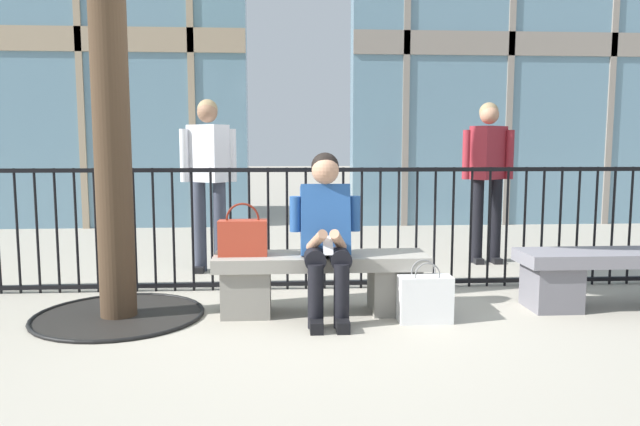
# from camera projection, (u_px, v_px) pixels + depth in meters

# --- Properties ---
(ground_plane) EXTENTS (60.00, 60.00, 0.00)m
(ground_plane) POSITION_uv_depth(u_px,v_px,m) (321.00, 312.00, 4.54)
(ground_plane) COLOR #A8A091
(stone_bench) EXTENTS (1.60, 0.44, 0.45)m
(stone_bench) POSITION_uv_depth(u_px,v_px,m) (321.00, 277.00, 4.50)
(stone_bench) COLOR gray
(stone_bench) RESTS_ON ground
(seated_person_with_phone) EXTENTS (0.52, 0.66, 1.21)m
(seated_person_with_phone) POSITION_uv_depth(u_px,v_px,m) (326.00, 230.00, 4.34)
(seated_person_with_phone) COLOR black
(seated_person_with_phone) RESTS_ON ground
(handbag_on_bench) EXTENTS (0.36, 0.16, 0.39)m
(handbag_on_bench) POSITION_uv_depth(u_px,v_px,m) (243.00, 237.00, 4.42)
(handbag_on_bench) COLOR #B23823
(handbag_on_bench) RESTS_ON stone_bench
(shopping_bag) EXTENTS (0.38, 0.18, 0.45)m
(shopping_bag) POSITION_uv_depth(u_px,v_px,m) (425.00, 298.00, 4.28)
(shopping_bag) COLOR white
(shopping_bag) RESTS_ON ground
(bystander_at_railing) EXTENTS (0.55, 0.40, 1.71)m
(bystander_at_railing) POSITION_uv_depth(u_px,v_px,m) (488.00, 170.00, 6.36)
(bystander_at_railing) COLOR black
(bystander_at_railing) RESTS_ON ground
(bystander_further_back) EXTENTS (0.55, 0.41, 1.71)m
(bystander_further_back) POSITION_uv_depth(u_px,v_px,m) (209.00, 172.00, 5.91)
(bystander_further_back) COLOR #383D4C
(bystander_further_back) RESTS_ON ground
(plaza_railing) EXTENTS (7.69, 0.04, 1.07)m
(plaza_railing) POSITION_uv_depth(u_px,v_px,m) (315.00, 228.00, 5.22)
(plaza_railing) COLOR black
(plaza_railing) RESTS_ON ground
(stone_bench_far) EXTENTS (1.60, 0.44, 0.45)m
(stone_bench_far) POSITION_uv_depth(u_px,v_px,m) (622.00, 273.00, 4.65)
(stone_bench_far) COLOR slate
(stone_bench_far) RESTS_ON ground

